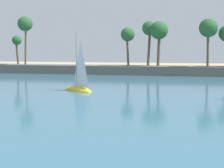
{
  "coord_description": "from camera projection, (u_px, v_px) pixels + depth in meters",
  "views": [
    {
      "loc": [
        3.98,
        -0.36,
        5.09
      ],
      "look_at": [
        0.59,
        13.92,
        3.63
      ],
      "focal_mm": 56.49,
      "sensor_mm": 36.0,
      "label": 1
    }
  ],
  "objects": [
    {
      "name": "sea",
      "position": [
        170.0,
        80.0,
        57.76
      ],
      "size": [
        220.0,
        102.32,
        0.06
      ],
      "primitive_type": "cube",
      "color": "#386B84",
      "rests_on": "ground"
    },
    {
      "name": "palm_headland",
      "position": [
        177.0,
        54.0,
        68.08
      ],
      "size": [
        108.4,
        6.46,
        13.07
      ],
      "color": "#605B54",
      "rests_on": "ground"
    },
    {
      "name": "sailboat_toward_headland",
      "position": [
        79.0,
        85.0,
        42.67
      ],
      "size": [
        5.16,
        4.58,
        7.73
      ],
      "color": "yellow",
      "rests_on": "sea"
    }
  ]
}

